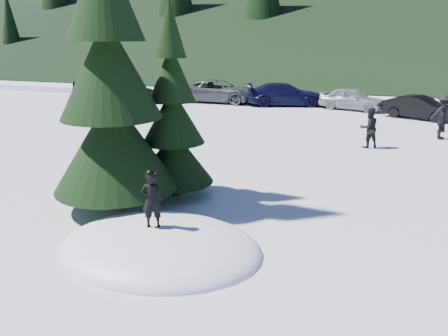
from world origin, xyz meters
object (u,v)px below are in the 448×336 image
(adult_2, at_px, (443,113))
(car_1, at_px, (127,91))
(adult_0, at_px, (369,128))
(car_4, at_px, (352,99))
(child_skier, at_px, (152,200))
(car_2, at_px, (219,91))
(car_3, at_px, (285,94))
(car_0, at_px, (93,86))
(spruce_tall, at_px, (110,82))
(car_5, at_px, (420,107))
(adult_1, at_px, (442,122))
(spruce_short, at_px, (173,123))

(adult_2, relative_size, car_1, 0.46)
(adult_0, height_order, car_4, adult_0)
(adult_2, xyz_separation_m, car_1, (-20.29, 4.56, -0.26))
(child_skier, height_order, car_2, child_skier)
(child_skier, xyz_separation_m, car_3, (-1.78, 21.30, -0.34))
(car_0, bearing_deg, adult_2, -79.73)
(adult_0, height_order, adult_2, adult_2)
(spruce_tall, xyz_separation_m, car_5, (8.39, 17.15, -2.68))
(adult_2, bearing_deg, adult_1, 59.30)
(car_0, distance_m, car_5, 23.78)
(car_2, height_order, car_3, car_2)
(adult_2, bearing_deg, adult_0, 30.60)
(spruce_tall, distance_m, adult_2, 16.70)
(child_skier, height_order, adult_0, child_skier)
(car_3, bearing_deg, car_5, -125.29)
(spruce_tall, relative_size, car_2, 1.55)
(car_0, bearing_deg, adult_0, -92.28)
(car_0, bearing_deg, car_4, -67.69)
(car_2, bearing_deg, car_0, 87.01)
(spruce_short, height_order, car_4, spruce_short)
(adult_1, height_order, car_1, adult_1)
(spruce_short, height_order, adult_0, spruce_short)
(car_2, xyz_separation_m, car_5, (12.87, -2.35, -0.13))
(car_5, bearing_deg, child_skier, -175.58)
(spruce_tall, xyz_separation_m, car_1, (-11.13, 18.31, -2.68))
(adult_2, xyz_separation_m, car_4, (-4.57, 5.41, -0.20))
(spruce_short, bearing_deg, car_1, 125.65)
(child_skier, height_order, car_3, child_skier)
(child_skier, bearing_deg, adult_1, -139.02)
(adult_1, xyz_separation_m, car_1, (-20.09, 6.35, -0.13))
(spruce_short, distance_m, car_0, 24.62)
(car_4, bearing_deg, car_2, 103.91)
(adult_2, distance_m, car_4, 7.09)
(spruce_short, xyz_separation_m, car_1, (-12.13, 16.91, -1.47))
(child_skier, distance_m, adult_2, 17.06)
(adult_2, distance_m, car_1, 20.80)
(car_3, bearing_deg, spruce_tall, 160.43)
(adult_2, height_order, car_4, adult_2)
(car_1, bearing_deg, car_0, 62.61)
(adult_2, height_order, car_1, adult_2)
(car_0, bearing_deg, car_3, -66.81)
(car_0, relative_size, car_2, 0.74)
(car_3, bearing_deg, adult_0, -169.80)
(adult_2, height_order, car_5, adult_2)
(adult_0, height_order, car_1, adult_0)
(adult_0, height_order, car_3, adult_0)
(child_skier, relative_size, car_0, 0.29)
(adult_0, distance_m, car_4, 10.02)
(car_0, height_order, car_1, car_0)
(car_1, xyz_separation_m, car_4, (15.73, 0.86, 0.05))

